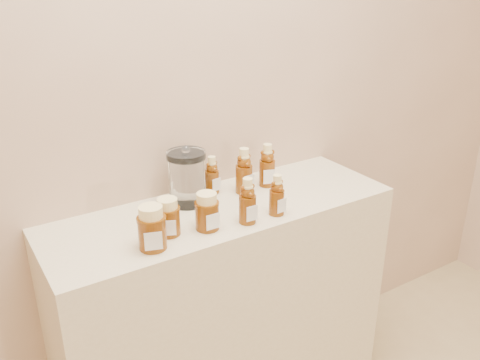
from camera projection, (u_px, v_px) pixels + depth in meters
wall_back at (191, 63)px, 1.68m from camera, size 3.50×0.02×2.70m
display_table at (225, 317)px, 1.88m from camera, size 1.20×0.40×0.90m
bear_bottle_back_left at (212, 172)px, 1.78m from camera, size 0.06×0.06×0.15m
bear_bottle_back_mid at (244, 168)px, 1.78m from camera, size 0.07×0.07×0.19m
bear_bottle_back_right at (267, 162)px, 1.83m from camera, size 0.08×0.08×0.18m
bear_bottle_front_left at (248, 198)px, 1.57m from camera, size 0.06×0.06×0.17m
bear_bottle_front_right at (277, 192)px, 1.62m from camera, size 0.06×0.06×0.16m
honey_jar_left at (168, 217)px, 1.51m from camera, size 0.10×0.10×0.12m
honey_jar_back at (207, 211)px, 1.54m from camera, size 0.08×0.08×0.12m
honey_jar_front at (152, 228)px, 1.43m from camera, size 0.11×0.11×0.13m
glass_canister at (187, 176)px, 1.69m from camera, size 0.17×0.17×0.20m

